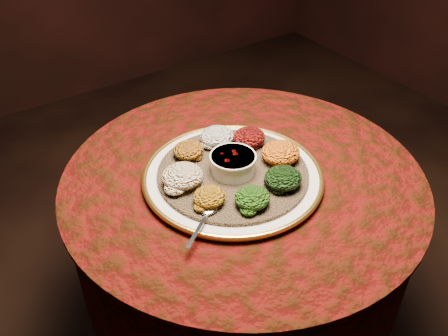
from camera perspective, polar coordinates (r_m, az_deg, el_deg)
table at (r=1.44m, az=2.06°, el=-6.47°), size 0.96×0.96×0.73m
platter at (r=1.29m, az=1.01°, el=-0.94°), size 0.50×0.50×0.02m
injera at (r=1.29m, az=1.01°, el=-0.56°), size 0.49×0.49×0.01m
stew_bowl at (r=1.27m, az=1.03°, el=0.64°), size 0.12×0.12×0.05m
spoon at (r=1.15m, az=-1.91°, el=-5.21°), size 0.13×0.09×0.01m
portion_ayib at (r=1.37m, az=-0.81°, el=3.65°), size 0.09×0.09×0.05m
portion_kitfo at (r=1.38m, az=2.89°, el=3.57°), size 0.09×0.09×0.04m
portion_tikil at (r=1.32m, az=6.50°, el=1.76°), size 0.10×0.10×0.05m
portion_gomen at (r=1.23m, az=6.77°, el=-1.15°), size 0.09×0.09×0.05m
portion_mixveg at (r=1.17m, az=3.25°, el=-3.41°), size 0.09×0.08×0.04m
portion_kik at (r=1.18m, az=-1.67°, el=-3.30°), size 0.08×0.08×0.04m
portion_timatim at (r=1.23m, az=-4.77°, el=-0.91°), size 0.10×0.10×0.05m
portion_shiro at (r=1.33m, az=-4.08°, el=2.07°), size 0.08×0.08×0.04m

